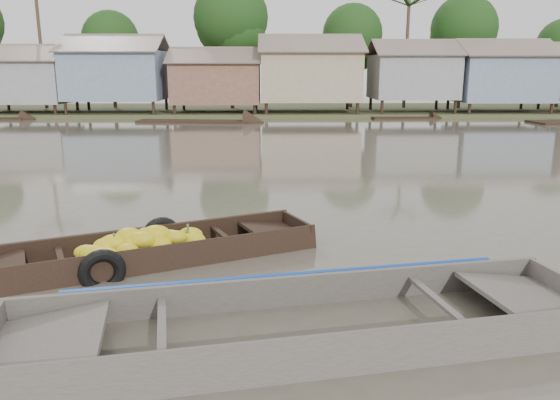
{
  "coord_description": "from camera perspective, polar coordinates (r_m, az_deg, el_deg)",
  "views": [
    {
      "loc": [
        -0.27,
        -8.35,
        3.19
      ],
      "look_at": [
        -0.08,
        1.5,
        0.8
      ],
      "focal_mm": 35.0,
      "sensor_mm": 36.0,
      "label": 1
    }
  ],
  "objects": [
    {
      "name": "ground",
      "position": [
        8.94,
        0.69,
        -7.27
      ],
      "size": [
        120.0,
        120.0,
        0.0
      ],
      "primitive_type": "plane",
      "color": "#4F493C",
      "rests_on": "ground"
    },
    {
      "name": "riverbank",
      "position": [
        40.35,
        3.65,
        13.45
      ],
      "size": [
        120.0,
        12.47,
        10.22
      ],
      "color": "#384723",
      "rests_on": "ground"
    },
    {
      "name": "banana_boat",
      "position": [
        9.56,
        -14.22,
        -5.2
      ],
      "size": [
        5.91,
        3.69,
        0.8
      ],
      "rotation": [
        0.0,
        0.0,
        0.43
      ],
      "color": "black",
      "rests_on": "ground"
    },
    {
      "name": "viewer_boat",
      "position": [
        6.86,
        2.98,
        -13.58
      ],
      "size": [
        7.62,
        3.28,
        0.6
      ],
      "rotation": [
        0.0,
        0.0,
        0.19
      ],
      "color": "#433C38",
      "rests_on": "ground"
    },
    {
      "name": "distant_boats",
      "position": [
        34.27,
        11.4,
        7.95
      ],
      "size": [
        45.42,
        4.96,
        0.35
      ],
      "color": "black",
      "rests_on": "ground"
    }
  ]
}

